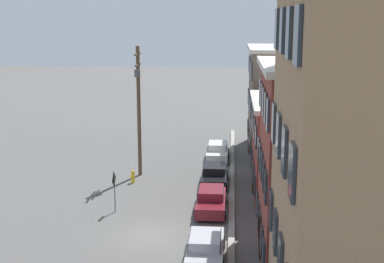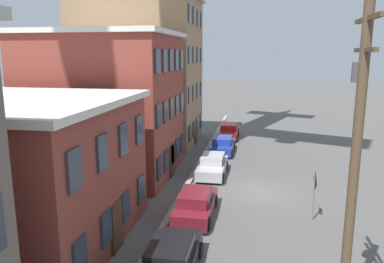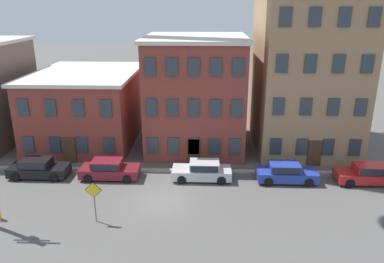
# 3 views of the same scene
# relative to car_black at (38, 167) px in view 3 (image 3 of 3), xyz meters

# --- Properties ---
(ground_plane) EXTENTS (200.00, 200.00, 0.00)m
(ground_plane) POSITION_rel_car_black_xyz_m (9.80, -3.20, -0.75)
(ground_plane) COLOR #565451
(kerb_strip) EXTENTS (56.00, 0.36, 0.16)m
(kerb_strip) POSITION_rel_car_black_xyz_m (9.80, 1.30, -0.67)
(kerb_strip) COLOR #9E998E
(kerb_strip) RESTS_ON ground_plane
(apartment_midblock) EXTENTS (9.42, 12.23, 6.57)m
(apartment_midblock) POSITION_rel_car_black_xyz_m (1.48, 8.65, 2.55)
(apartment_midblock) COLOR brown
(apartment_midblock) RESTS_ON ground_plane
(apartment_far) EXTENTS (8.87, 9.81, 9.89)m
(apartment_far) POSITION_rel_car_black_xyz_m (11.77, 7.44, 4.21)
(apartment_far) COLOR brown
(apartment_far) RESTS_ON ground_plane
(apartment_annex) EXTENTS (8.88, 11.20, 13.59)m
(apartment_annex) POSITION_rel_car_black_xyz_m (21.51, 8.14, 6.06)
(apartment_annex) COLOR #9E7A56
(apartment_annex) RESTS_ON ground_plane
(car_black) EXTENTS (4.40, 1.92, 1.43)m
(car_black) POSITION_rel_car_black_xyz_m (0.00, 0.00, 0.00)
(car_black) COLOR black
(car_black) RESTS_ON ground_plane
(car_maroon) EXTENTS (4.40, 1.92, 1.43)m
(car_maroon) POSITION_rel_car_black_xyz_m (5.45, -0.01, 0.00)
(car_maroon) COLOR maroon
(car_maroon) RESTS_ON ground_plane
(car_silver) EXTENTS (4.40, 1.92, 1.43)m
(car_silver) POSITION_rel_car_black_xyz_m (12.53, -0.00, 0.00)
(car_silver) COLOR #B7B7BC
(car_silver) RESTS_ON ground_plane
(car_blue) EXTENTS (4.40, 1.92, 1.43)m
(car_blue) POSITION_rel_car_black_xyz_m (18.69, -0.11, 0.00)
(car_blue) COLOR #233899
(car_blue) RESTS_ON ground_plane
(car_red) EXTENTS (4.40, 1.92, 1.43)m
(car_red) POSITION_rel_car_black_xyz_m (24.64, -0.14, 0.00)
(car_red) COLOR #B21E1E
(car_red) RESTS_ON ground_plane
(caution_sign) EXTENTS (1.02, 0.08, 2.65)m
(caution_sign) POSITION_rel_car_black_xyz_m (6.13, -6.03, 1.03)
(caution_sign) COLOR slate
(caution_sign) RESTS_ON ground_plane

